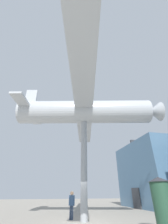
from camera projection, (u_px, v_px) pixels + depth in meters
The scene contains 5 objects.
ground_plane at pixel (84, 222), 10.21m from camera, with size 80.00×80.00×0.00m, color gray.
support_pylon_central at pixel (84, 165), 11.97m from camera, with size 0.52×0.52×7.48m.
suspended_airplane at pixel (87, 112), 14.25m from camera, with size 18.86×13.82×3.65m.
visitor_person at pixel (72, 203), 11.53m from camera, with size 0.44×0.44×1.88m.
info_kiosk at pixel (163, 203), 7.69m from camera, with size 1.17×1.17×2.56m.
Camera 1 is at (12.28, -2.62, 1.82)m, focal length 24.00 mm.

